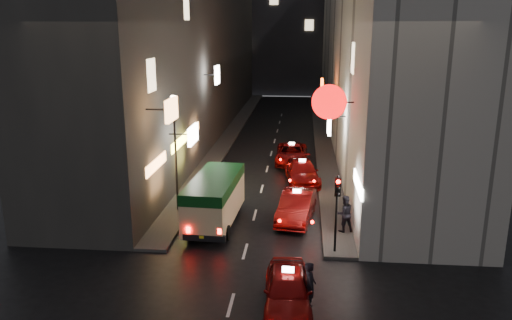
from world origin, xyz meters
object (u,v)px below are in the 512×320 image
(taxi_near, at_px, (288,287))
(traffic_light, at_px, (337,198))
(minibus, at_px, (215,195))
(lamp_post, at_px, (175,146))
(pedestrian_crossing, at_px, (310,283))

(taxi_near, xyz_separation_m, traffic_light, (1.94, 4.47, 1.85))
(minibus, distance_m, lamp_post, 3.49)
(lamp_post, bearing_deg, pedestrian_crossing, -51.79)
(taxi_near, xyz_separation_m, lamp_post, (-6.26, 9.00, 2.89))
(minibus, bearing_deg, lamp_post, 147.21)
(lamp_post, bearing_deg, taxi_near, -55.18)
(pedestrian_crossing, height_order, lamp_post, lamp_post)
(pedestrian_crossing, bearing_deg, taxi_near, 89.81)
(traffic_light, bearing_deg, minibus, 152.71)
(taxi_near, distance_m, lamp_post, 11.34)
(traffic_light, bearing_deg, lamp_post, 151.09)
(minibus, distance_m, pedestrian_crossing, 8.85)
(taxi_near, distance_m, traffic_light, 5.21)
(minibus, xyz_separation_m, traffic_light, (5.88, -3.04, 1.10))
(minibus, distance_m, traffic_light, 6.71)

